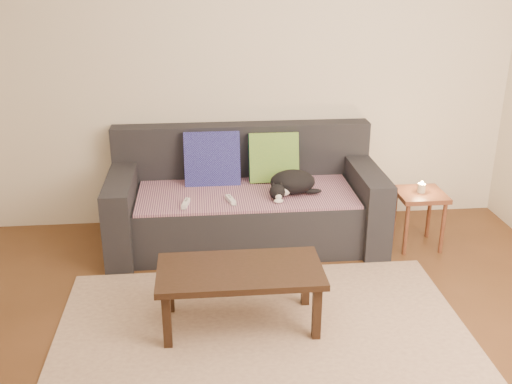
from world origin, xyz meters
TOP-DOWN VIEW (x-y plane):
  - ground at (0.00, 0.00)m, footprint 4.50×4.50m
  - back_wall at (0.00, 2.00)m, footprint 4.50×0.04m
  - sofa at (0.00, 1.57)m, footprint 2.10×0.94m
  - throw_blanket at (0.00, 1.48)m, footprint 1.66×0.74m
  - cushion_navy at (-0.25, 1.74)m, footprint 0.44×0.22m
  - cushion_green at (0.24, 1.74)m, footprint 0.40×0.19m
  - cat at (0.34, 1.42)m, footprint 0.42×0.36m
  - wii_remote_a at (-0.46, 1.26)m, footprint 0.06×0.15m
  - wii_remote_b at (-0.13, 1.30)m, footprint 0.07×0.15m
  - side_table at (1.34, 1.33)m, footprint 0.36×0.36m
  - candle at (1.34, 1.33)m, footprint 0.06×0.06m
  - rug at (0.00, 0.15)m, footprint 2.50×1.80m
  - coffee_table at (-0.13, 0.35)m, footprint 0.99×0.50m

SIDE VIEW (x-z plane):
  - ground at x=0.00m, z-range 0.00..0.00m
  - rug at x=0.00m, z-range 0.00..0.01m
  - sofa at x=0.00m, z-range -0.13..0.74m
  - coffee_table at x=-0.13m, z-range 0.15..0.55m
  - side_table at x=1.34m, z-range 0.15..0.60m
  - throw_blanket at x=0.00m, z-range 0.42..0.44m
  - wii_remote_a at x=-0.46m, z-range 0.44..0.47m
  - wii_remote_b at x=-0.13m, z-range 0.44..0.47m
  - candle at x=1.34m, z-range 0.44..0.53m
  - cat at x=0.34m, z-range 0.44..0.62m
  - cushion_navy at x=-0.25m, z-range 0.40..0.86m
  - cushion_green at x=0.24m, z-range 0.43..0.83m
  - back_wall at x=0.00m, z-range 0.00..2.60m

